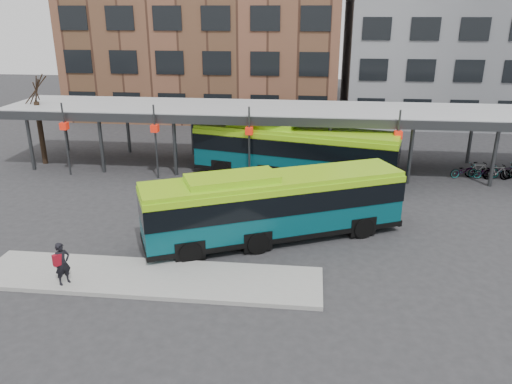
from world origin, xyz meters
name	(u,v)px	position (x,y,z in m)	size (l,w,h in m)	color
ground	(288,253)	(0.00, 0.00, 0.00)	(120.00, 120.00, 0.00)	#28282B
boarding_island	(150,278)	(-5.50, -3.00, 0.09)	(14.00, 3.00, 0.18)	gray
canopy	(299,112)	(-0.06, 12.87, 3.91)	(40.00, 6.53, 4.80)	#999B9E
tree	(41,130)	(-18.00, 12.00, 2.43)	(1.64, 1.64, 5.60)	black
building_brick	(207,2)	(-10.00, 32.00, 11.00)	(26.00, 14.00, 22.00)	brown
building_grey	(477,13)	(16.00, 32.00, 10.00)	(24.00, 14.00, 20.00)	slate
bus_front	(273,204)	(-0.82, 1.45, 1.77)	(12.33, 7.50, 3.41)	#07434D
bus_rear	(293,150)	(-0.27, 10.74, 1.87)	(13.30, 5.66, 3.59)	#07434D
pedestrian	(62,263)	(-8.66, -3.93, 1.07)	(0.71, 0.76, 1.75)	black
bike_rack	(507,171)	(13.54, 12.12, 0.48)	(7.37, 1.30, 1.06)	slate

